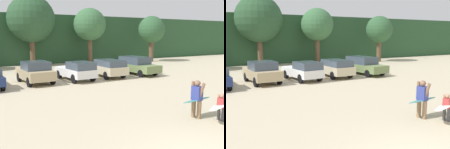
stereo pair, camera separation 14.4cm
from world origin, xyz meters
The scene contains 12 objects.
hillside_ridge centered at (0.00, 33.17, 3.05)m, with size 108.00×12.00×6.10m, color #284C2D.
tree_right centered at (1.09, 26.06, 5.37)m, with size 5.37×5.37×8.08m.
tree_center_left centered at (7.90, 24.94, 4.81)m, with size 4.00×4.00×6.85m.
tree_left centered at (16.32, 23.35, 4.24)m, with size 3.58×3.58×6.10m.
parked_car_tan centered at (-1.32, 14.68, 0.84)m, with size 2.16×4.08×1.64m.
parked_car_white centered at (1.79, 14.26, 0.80)m, with size 2.15×4.24×1.52m.
parked_car_champagne centered at (4.72, 14.73, 0.80)m, with size 1.93×4.69×1.49m.
parked_car_olive_green centered at (7.72, 14.72, 0.84)m, with size 2.39×4.96×1.60m.
person_adult centered at (2.70, 2.98, 0.93)m, with size 0.34×0.68×1.64m.
person_child centered at (3.32, 2.23, 0.64)m, with size 0.24×0.50×1.14m.
surfboard_teal centered at (2.82, 3.07, 0.76)m, with size 1.86×0.75×0.21m.
surfboard_white centered at (3.44, 2.31, 0.64)m, with size 2.39×1.42×0.25m.
Camera 1 is at (-5.72, -4.49, 3.51)m, focal length 41.28 mm.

